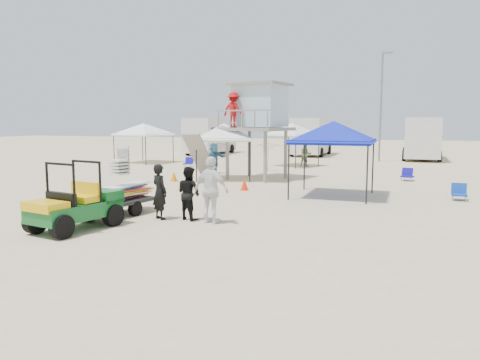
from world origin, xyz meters
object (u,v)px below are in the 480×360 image
(utility_cart, at_px, (73,199))
(surf_trailer, at_px, (122,190))
(lifeguard_tower, at_px, (256,109))
(canopy_blue, at_px, (334,125))
(man_left, at_px, (160,192))

(utility_cart, relative_size, surf_trailer, 1.11)
(lifeguard_tower, height_order, canopy_blue, lifeguard_tower)
(lifeguard_tower, distance_m, canopy_blue, 6.44)
(surf_trailer, relative_size, man_left, 1.40)
(surf_trailer, relative_size, lifeguard_tower, 0.49)
(utility_cart, xyz_separation_m, man_left, (1.52, 2.03, -0.02))
(man_left, xyz_separation_m, lifeguard_tower, (-0.35, 10.66, 2.72))
(utility_cart, height_order, surf_trailer, surf_trailer)
(surf_trailer, height_order, canopy_blue, canopy_blue)
(utility_cart, bearing_deg, canopy_blue, 54.98)
(utility_cart, bearing_deg, man_left, 53.21)
(surf_trailer, bearing_deg, man_left, -11.19)
(utility_cart, distance_m, lifeguard_tower, 13.03)
(surf_trailer, distance_m, man_left, 1.55)
(man_left, relative_size, lifeguard_tower, 0.35)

